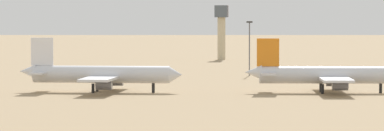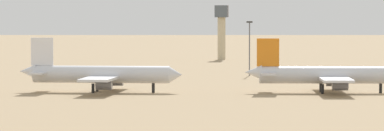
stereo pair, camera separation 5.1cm
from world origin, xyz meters
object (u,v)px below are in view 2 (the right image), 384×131
at_px(parked_jet_white_3, 100,74).
at_px(light_pole_west, 249,44).
at_px(parked_jet_orange_4, 327,75).
at_px(control_tower, 222,27).

bearing_deg(parked_jet_white_3, light_pole_west, 67.90).
distance_m(parked_jet_white_3, parked_jet_orange_4, 53.03).
height_order(parked_jet_white_3, parked_jet_orange_4, parked_jet_white_3).
height_order(parked_jet_orange_4, control_tower, control_tower).
relative_size(parked_jet_white_3, control_tower, 1.77).
distance_m(parked_jet_orange_4, control_tower, 196.20).
distance_m(parked_jet_white_3, control_tower, 196.06).
relative_size(parked_jet_orange_4, light_pole_west, 2.37).
bearing_deg(light_pole_west, parked_jet_orange_4, -72.33).
bearing_deg(parked_jet_white_3, parked_jet_orange_4, 3.87).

